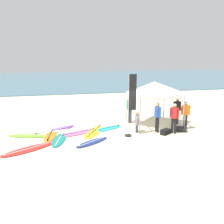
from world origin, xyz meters
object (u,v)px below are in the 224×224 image
Objects in this scene: surfboard_cyan at (105,129)px; person_black at (177,109)px; person_green at (130,108)px; surfboard_orange at (50,135)px; person_blue at (157,115)px; surfboard_navy at (92,142)px; surfboard_red at (28,149)px; surfboard_purple at (59,130)px; surfboard_teal at (59,139)px; banner_flag at (131,108)px; gear_bag_by_pole at (181,129)px; person_red at (174,116)px; canopy_tent at (154,88)px; surfboard_yellow at (94,132)px; surfboard_lime at (29,136)px; person_orange at (185,113)px; person_grey at (137,121)px; gear_bag_near_tent at (165,132)px; surfboard_white at (51,132)px.

surfboard_cyan is 4.71m from person_black.
surfboard_orange is at bearing -162.63° from person_green.
person_blue is 2.19m from person_black.
surfboard_red is at bearing -174.25° from surfboard_navy.
surfboard_purple is at bearing -172.49° from person_green.
person_black is (4.62, 0.11, 0.95)m from surfboard_cyan.
surfboard_teal is 4.08m from banner_flag.
gear_bag_by_pole is at bearing 2.43° from banner_flag.
surfboard_orange is 1.37× the size of person_green.
person_red is 1.00× the size of person_black.
surfboard_yellow is (-3.78, -0.54, -2.35)m from canopy_tent.
surfboard_lime is 1.11× the size of surfboard_purple.
surfboard_yellow is 1.53× the size of person_black.
banner_flag is at bearing -172.06° from person_orange.
surfboard_orange is 7.82m from person_orange.
surfboard_purple is 7.37m from person_black.
surfboard_navy is at bearing -36.82° from surfboard_orange.
person_green is at bearing 161.43° from person_black.
person_grey is (-0.17, -1.97, -0.33)m from person_green.
surfboard_cyan is at bearing 162.10° from gear_bag_by_pole.
surfboard_red is (-7.18, -2.54, -2.35)m from canopy_tent.
person_blue is (3.87, 0.96, 0.95)m from surfboard_navy.
banner_flag is (4.25, -0.98, 1.54)m from surfboard_orange.
surfboard_red is 1.19× the size of surfboard_purple.
banner_flag is (5.21, 0.89, 1.54)m from surfboard_red.
surfboard_orange is 7.87m from person_black.
surfboard_cyan is at bearing 9.01° from surfboard_orange.
surfboard_teal is 5.17m from person_green.
surfboard_cyan is at bearing 158.42° from person_blue.
person_orange is (7.27, 0.31, 0.95)m from surfboard_teal.
gear_bag_near_tent is (-1.48, -0.61, -0.85)m from person_orange.
person_green is 1.00× the size of person_blue.
surfboard_yellow is 2.18× the size of person_grey.
person_blue is 1.00× the size of person_orange.
surfboard_yellow is 4.35× the size of gear_bag_by_pole.
gear_bag_by_pole reaches higher than surfboard_navy.
surfboard_navy is at bearing -173.49° from person_red.
surfboard_yellow is 5.43m from person_orange.
surfboard_lime is 1.10× the size of surfboard_white.
gear_bag_near_tent is at bearing -15.61° from surfboard_white.
surfboard_lime is at bearing 170.67° from surfboard_orange.
person_orange is (7.26, -1.46, 0.95)m from surfboard_purple.
surfboard_orange is at bearing -91.77° from surfboard_white.
surfboard_teal is 1.96× the size of person_grey.
person_green is 2.85× the size of gear_bag_by_pole.
surfboard_purple is 0.99× the size of surfboard_white.
surfboard_yellow is at bearing -171.85° from canopy_tent.
person_green reaches higher than person_grey.
canopy_tent is 2.10m from person_black.
gear_bag_near_tent and gear_bag_by_pole have the same top height.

